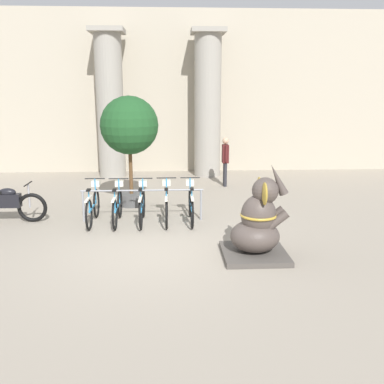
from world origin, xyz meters
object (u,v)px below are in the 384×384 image
Objects in this scene: motorcycle at (5,203)px; bicycle_0 at (93,206)px; elephant_statue at (258,225)px; person_pedestrian at (225,157)px; bicycle_4 at (191,205)px; bicycle_3 at (167,205)px; bicycle_1 at (117,206)px; bicycle_2 at (142,206)px; potted_tree at (129,129)px.

bicycle_0 is at bearing -3.93° from motorcycle.
elephant_statue is 6.19m from person_pedestrian.
bicycle_3 is at bearing 179.96° from bicycle_4.
bicycle_2 is (0.58, 0.00, 0.00)m from bicycle_1.
elephant_statue is (2.30, -2.27, 0.20)m from bicycle_2.
bicycle_0 is at bearing 179.82° from bicycle_4.
bicycle_3 is 4.35m from person_pedestrian.
bicycle_3 is 2.50m from potted_tree.
potted_tree is (0.77, 1.58, 1.68)m from bicycle_0.
potted_tree is at bearing 83.30° from bicycle_1.
bicycle_3 is 0.95× the size of elephant_statue.
elephant_statue is (2.88, -2.26, 0.20)m from bicycle_1.
bicycle_2 is 0.95× the size of elephant_statue.
person_pedestrian reaches higher than bicycle_0.
motorcycle is at bearing 176.88° from bicycle_2.
bicycle_2 reaches higher than motorcycle.
bicycle_0 is 2.10m from motorcycle.
bicycle_2 is at bearing -177.35° from bicycle_3.
bicycle_1 is at bearing -179.54° from bicycle_2.
bicycle_4 is 1.07× the size of person_pedestrian.
bicycle_2 is at bearing -76.36° from potted_tree.
bicycle_0 is 4.16m from elephant_statue.
bicycle_2 is 0.58× the size of potted_tree.
bicycle_1 is 0.85× the size of motorcycle.
person_pedestrian is at bearing 64.02° from bicycle_3.
bicycle_1 is 2.69m from motorcycle.
bicycle_3 is at bearing -2.25° from motorcycle.
bicycle_1 is (0.58, -0.04, 0.00)m from bicycle_0.
bicycle_1 is at bearing -3.90° from motorcycle.
elephant_statue is at bearing -23.75° from motorcycle.
potted_tree is (-1.55, 1.58, 1.68)m from bicycle_4.
elephant_statue is 0.61× the size of potted_tree.
potted_tree reaches higher than bicycle_0.
bicycle_2 is 0.58m from bicycle_3.
bicycle_3 is 3.84m from motorcycle.
bicycle_1 is 1.00× the size of bicycle_4.
bicycle_0 is 1.00× the size of bicycle_2.
person_pedestrian is (5.73, 3.73, 0.48)m from motorcycle.
potted_tree is (2.87, 1.43, 1.63)m from motorcycle.
bicycle_1 is 3.67m from elephant_statue.
bicycle_4 is at bearing 1.31° from bicycle_2.
bicycle_3 reaches higher than motorcycle.
bicycle_0 is 1.00× the size of bicycle_1.
potted_tree reaches higher than person_pedestrian.
motorcycle is 6.86m from person_pedestrian.
elephant_statue is at bearing -91.57° from person_pedestrian.
motorcycle is (-2.68, 0.18, 0.05)m from bicycle_1.
bicycle_4 is (1.16, 0.03, 0.00)m from bicycle_2.
bicycle_1 is at bearing -3.78° from bicycle_0.
elephant_statue is 1.13× the size of person_pedestrian.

